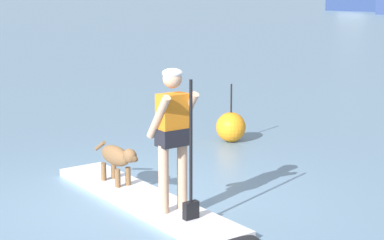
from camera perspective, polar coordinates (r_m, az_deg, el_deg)
name	(u,v)px	position (r m, az deg, el deg)	size (l,w,h in m)	color
ground_plane	(143,203)	(8.06, -4.36, -7.42)	(400.00, 400.00, 0.00)	slate
paddleboard	(153,204)	(7.86, -3.47, -7.52)	(3.76, 1.67, 0.10)	silver
person_paddler	(174,130)	(7.23, -1.66, -0.93)	(0.67, 0.57, 1.66)	tan
dog	(117,157)	(8.45, -6.68, -3.32)	(1.07, 0.41, 0.54)	brown
marker_buoy	(231,127)	(11.18, 3.49, -0.63)	(0.52, 0.52, 1.02)	orange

